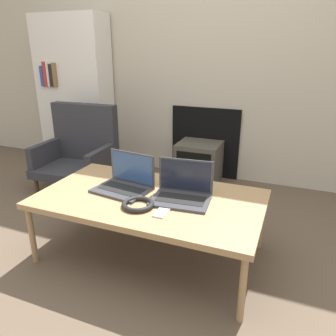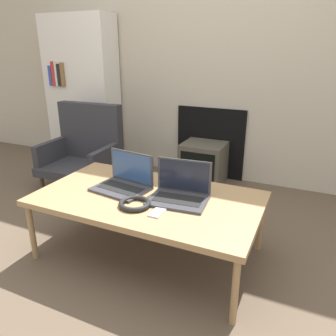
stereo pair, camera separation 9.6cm
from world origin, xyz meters
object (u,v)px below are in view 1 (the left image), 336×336
object	(u,v)px
phone	(163,211)
armchair	(80,150)
tv	(199,162)
headphones	(138,204)
laptop_left	(125,182)
laptop_right	(182,191)

from	to	relation	value
phone	armchair	size ratio (longest dim) A/B	0.19
tv	headphones	bearing A→B (deg)	-87.12
laptop_left	armchair	world-z (taller)	armchair
laptop_right	armchair	distance (m)	1.51
headphones	phone	distance (m)	0.16
laptop_right	armchair	size ratio (longest dim) A/B	0.47
armchair	tv	bearing A→B (deg)	24.25
phone	tv	distance (m)	1.51
headphones	phone	xyz separation A→B (m)	(0.16, -0.01, -0.01)
tv	armchair	size ratio (longest dim) A/B	0.53
laptop_left	armchair	bearing A→B (deg)	148.78
laptop_left	phone	xyz separation A→B (m)	(0.35, -0.21, -0.04)
phone	tv	bearing A→B (deg)	98.95
laptop_left	tv	xyz separation A→B (m)	(0.12, 1.27, -0.26)
laptop_right	armchair	xyz separation A→B (m)	(-1.30, 0.75, -0.10)
armchair	laptop_left	bearing A→B (deg)	-41.91
headphones	tv	xyz separation A→B (m)	(-0.07, 1.47, -0.23)
tv	armchair	distance (m)	1.16
laptop_left	tv	bearing A→B (deg)	92.97
phone	headphones	bearing A→B (deg)	176.68
laptop_right	phone	distance (m)	0.22
laptop_left	tv	size ratio (longest dim) A/B	0.91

